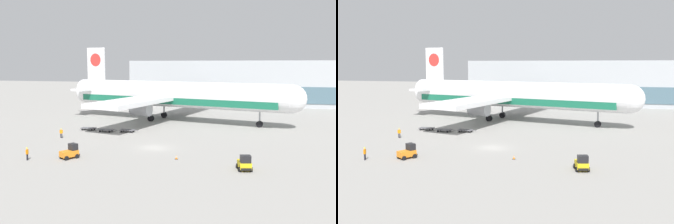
% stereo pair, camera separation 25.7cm
% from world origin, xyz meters
% --- Properties ---
extents(ground_plane, '(400.00, 400.00, 0.00)m').
position_xyz_m(ground_plane, '(0.00, 0.00, 0.00)').
color(ground_plane, gray).
extents(terminal_building, '(90.00, 18.20, 14.00)m').
position_xyz_m(terminal_building, '(18.12, 69.95, 6.99)').
color(terminal_building, '#B2B7BC').
rests_on(terminal_building, ground_plane).
extents(airplane_main, '(57.30, 48.59, 17.00)m').
position_xyz_m(airplane_main, '(-4.69, 28.24, 5.84)').
color(airplane_main, white).
rests_on(airplane_main, ground_plane).
extents(baggage_tug_foreground, '(2.14, 2.71, 2.00)m').
position_xyz_m(baggage_tug_foreground, '(14.20, -9.19, 0.88)').
color(baggage_tug_foreground, yellow).
rests_on(baggage_tug_foreground, ground_plane).
extents(baggage_tug_mid, '(2.55, 2.82, 2.00)m').
position_xyz_m(baggage_tug_mid, '(-9.38, -9.20, 0.88)').
color(baggage_tug_mid, orange).
rests_on(baggage_tug_mid, ground_plane).
extents(baggage_dolly_lead, '(3.71, 1.55, 0.48)m').
position_xyz_m(baggage_dolly_lead, '(-17.13, 11.70, 0.39)').
color(baggage_dolly_lead, '#56565B').
rests_on(baggage_dolly_lead, ground_plane).
extents(baggage_dolly_second, '(3.71, 1.55, 0.48)m').
position_xyz_m(baggage_dolly_second, '(-12.99, 10.84, 0.39)').
color(baggage_dolly_second, '#56565B').
rests_on(baggage_dolly_second, ground_plane).
extents(baggage_dolly_third, '(3.71, 1.55, 0.48)m').
position_xyz_m(baggage_dolly_third, '(-8.92, 11.57, 0.39)').
color(baggage_dolly_third, '#56565B').
rests_on(baggage_dolly_third, ground_plane).
extents(ground_crew_near, '(0.26, 0.57, 1.76)m').
position_xyz_m(ground_crew_near, '(-14.47, -11.62, 1.04)').
color(ground_crew_near, black).
rests_on(ground_crew_near, ground_plane).
extents(ground_crew_far, '(0.53, 0.34, 1.70)m').
position_xyz_m(ground_crew_far, '(-18.12, 3.28, 1.00)').
color(ground_crew_far, black).
rests_on(ground_crew_far, ground_plane).
extents(traffic_cone_near, '(0.40, 0.40, 0.55)m').
position_xyz_m(traffic_cone_near, '(4.90, -6.03, 0.27)').
color(traffic_cone_near, black).
rests_on(traffic_cone_near, ground_plane).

